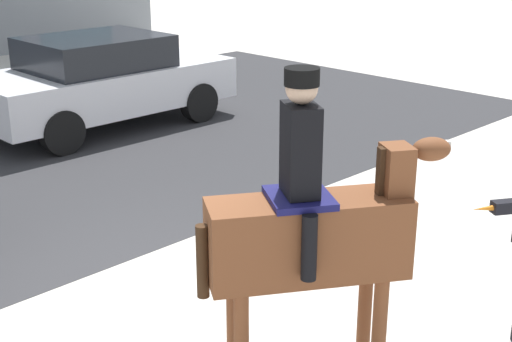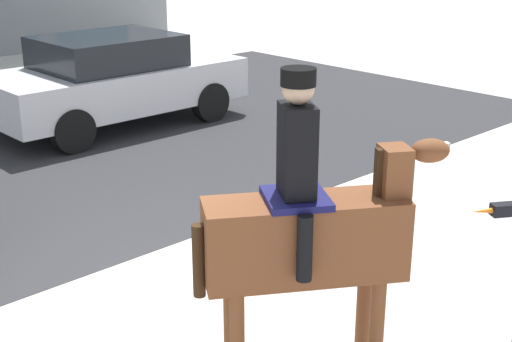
# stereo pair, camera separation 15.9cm
# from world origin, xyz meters

# --- Properties ---
(ground_plane) EXTENTS (80.00, 80.00, 0.00)m
(ground_plane) POSITION_xyz_m (0.00, 0.00, 0.00)
(ground_plane) COLOR beige
(mounted_horse_lead) EXTENTS (1.67, 1.22, 2.40)m
(mounted_horse_lead) POSITION_xyz_m (0.07, -2.11, 1.23)
(mounted_horse_lead) COLOR brown
(mounted_horse_lead) RESTS_ON ground_plane
(street_car_far_lane) EXTENTS (4.33, 2.04, 1.54)m
(street_car_far_lane) POSITION_xyz_m (2.94, 5.08, 0.81)
(street_car_far_lane) COLOR silver
(street_car_far_lane) RESTS_ON ground_plane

